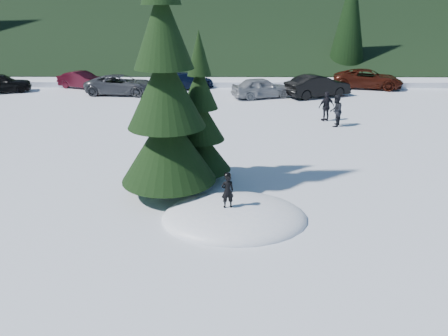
{
  "coord_description": "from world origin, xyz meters",
  "views": [
    {
      "loc": [
        -0.22,
        -11.99,
        6.19
      ],
      "look_at": [
        -0.33,
        1.46,
        1.1
      ],
      "focal_mm": 35.0,
      "sensor_mm": 36.0,
      "label": 1
    }
  ],
  "objects_px": {
    "adult_0": "(336,111)",
    "car_5": "(318,86)",
    "car_3": "(187,81)",
    "car_6": "(368,79)",
    "spruce_tall": "(166,99)",
    "car_1": "(82,80)",
    "car_4": "(262,88)",
    "car_2": "(121,85)",
    "adult_1": "(326,106)",
    "child_skier": "(227,191)",
    "spruce_short": "(200,125)",
    "car_0": "(0,83)"
  },
  "relations": [
    {
      "from": "spruce_tall",
      "to": "car_6",
      "type": "height_order",
      "value": "spruce_tall"
    },
    {
      "from": "car_1",
      "to": "car_4",
      "type": "distance_m",
      "value": 14.07
    },
    {
      "from": "spruce_short",
      "to": "car_3",
      "type": "relative_size",
      "value": 1.26
    },
    {
      "from": "car_6",
      "to": "spruce_tall",
      "type": "bearing_deg",
      "value": 163.58
    },
    {
      "from": "adult_0",
      "to": "car_1",
      "type": "relative_size",
      "value": 0.44
    },
    {
      "from": "child_skier",
      "to": "car_0",
      "type": "height_order",
      "value": "child_skier"
    },
    {
      "from": "car_0",
      "to": "car_4",
      "type": "xyz_separation_m",
      "value": [
        19.03,
        -1.71,
        -0.01
      ]
    },
    {
      "from": "car_1",
      "to": "car_3",
      "type": "bearing_deg",
      "value": -69.53
    },
    {
      "from": "car_5",
      "to": "car_6",
      "type": "height_order",
      "value": "car_5"
    },
    {
      "from": "car_0",
      "to": "adult_0",
      "type": "bearing_deg",
      "value": -134.75
    },
    {
      "from": "spruce_short",
      "to": "car_1",
      "type": "xyz_separation_m",
      "value": [
        -10.27,
        18.63,
        -1.47
      ]
    },
    {
      "from": "spruce_tall",
      "to": "car_5",
      "type": "xyz_separation_m",
      "value": [
        8.28,
        16.8,
        -2.56
      ]
    },
    {
      "from": "car_3",
      "to": "car_4",
      "type": "distance_m",
      "value": 6.49
    },
    {
      "from": "spruce_short",
      "to": "car_4",
      "type": "distance_m",
      "value": 15.48
    },
    {
      "from": "car_0",
      "to": "car_4",
      "type": "bearing_deg",
      "value": -117.53
    },
    {
      "from": "spruce_short",
      "to": "car_3",
      "type": "xyz_separation_m",
      "value": [
        -2.18,
        18.47,
        -1.48
      ]
    },
    {
      "from": "car_3",
      "to": "car_4",
      "type": "relative_size",
      "value": 1.03
    },
    {
      "from": "child_skier",
      "to": "car_4",
      "type": "bearing_deg",
      "value": -110.06
    },
    {
      "from": "child_skier",
      "to": "adult_1",
      "type": "relative_size",
      "value": 0.63
    },
    {
      "from": "spruce_tall",
      "to": "car_3",
      "type": "relative_size",
      "value": 2.02
    },
    {
      "from": "adult_0",
      "to": "car_5",
      "type": "height_order",
      "value": "adult_0"
    },
    {
      "from": "car_3",
      "to": "car_5",
      "type": "height_order",
      "value": "car_5"
    },
    {
      "from": "car_3",
      "to": "adult_0",
      "type": "bearing_deg",
      "value": -165.71
    },
    {
      "from": "car_2",
      "to": "car_1",
      "type": "bearing_deg",
      "value": 61.5
    },
    {
      "from": "car_4",
      "to": "spruce_tall",
      "type": "bearing_deg",
      "value": 146.8
    },
    {
      "from": "spruce_short",
      "to": "adult_1",
      "type": "relative_size",
      "value": 3.28
    },
    {
      "from": "spruce_tall",
      "to": "spruce_short",
      "type": "relative_size",
      "value": 1.6
    },
    {
      "from": "car_4",
      "to": "car_6",
      "type": "xyz_separation_m",
      "value": [
        8.49,
        3.77,
        0.01
      ]
    },
    {
      "from": "adult_1",
      "to": "car_3",
      "type": "height_order",
      "value": "adult_1"
    },
    {
      "from": "spruce_short",
      "to": "car_3",
      "type": "distance_m",
      "value": 18.65
    },
    {
      "from": "car_4",
      "to": "spruce_short",
      "type": "bearing_deg",
      "value": 149.07
    },
    {
      "from": "child_skier",
      "to": "car_1",
      "type": "distance_m",
      "value": 24.74
    },
    {
      "from": "car_0",
      "to": "car_6",
      "type": "xyz_separation_m",
      "value": [
        27.52,
        2.06,
        0.01
      ]
    },
    {
      "from": "child_skier",
      "to": "car_2",
      "type": "relative_size",
      "value": 0.21
    },
    {
      "from": "child_skier",
      "to": "car_6",
      "type": "relative_size",
      "value": 0.2
    },
    {
      "from": "adult_0",
      "to": "car_1",
      "type": "xyz_separation_m",
      "value": [
        -16.99,
        11.08,
        -0.21
      ]
    },
    {
      "from": "adult_1",
      "to": "car_6",
      "type": "height_order",
      "value": "adult_1"
    },
    {
      "from": "child_skier",
      "to": "car_5",
      "type": "xyz_separation_m",
      "value": [
        6.29,
        18.8,
        -0.23
      ]
    },
    {
      "from": "child_skier",
      "to": "car_0",
      "type": "xyz_separation_m",
      "value": [
        -16.68,
        20.16,
        -0.28
      ]
    },
    {
      "from": "spruce_tall",
      "to": "car_2",
      "type": "xyz_separation_m",
      "value": [
        -5.68,
        17.62,
        -2.62
      ]
    },
    {
      "from": "spruce_tall",
      "to": "car_1",
      "type": "distance_m",
      "value": 22.23
    },
    {
      "from": "car_0",
      "to": "car_4",
      "type": "distance_m",
      "value": 19.11
    },
    {
      "from": "spruce_tall",
      "to": "car_2",
      "type": "distance_m",
      "value": 18.7
    },
    {
      "from": "spruce_short",
      "to": "car_5",
      "type": "relative_size",
      "value": 1.16
    },
    {
      "from": "adult_1",
      "to": "spruce_tall",
      "type": "bearing_deg",
      "value": 32.77
    },
    {
      "from": "spruce_tall",
      "to": "adult_0",
      "type": "distance_m",
      "value": 12.07
    },
    {
      "from": "car_3",
      "to": "car_1",
      "type": "bearing_deg",
      "value": 63.97
    },
    {
      "from": "car_3",
      "to": "car_6",
      "type": "xyz_separation_m",
      "value": [
        14.0,
        0.36,
        0.1
      ]
    },
    {
      "from": "car_0",
      "to": "car_2",
      "type": "distance_m",
      "value": 9.03
    },
    {
      "from": "car_1",
      "to": "car_6",
      "type": "xyz_separation_m",
      "value": [
        22.09,
        0.19,
        0.08
      ]
    }
  ]
}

